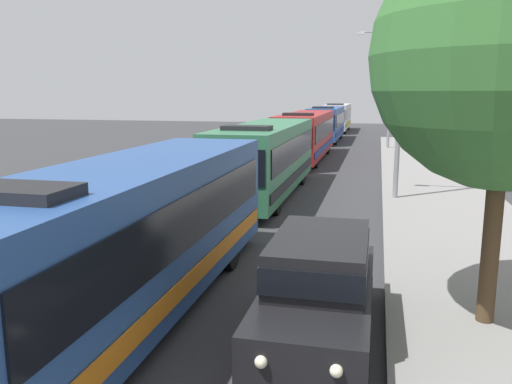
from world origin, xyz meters
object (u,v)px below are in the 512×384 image
object	(u,v)px
white_suv	(319,284)
roadside_tree	(508,56)
bus_fourth_in_line	(326,123)
bus_rear	(337,116)
streetlamp_far	(391,77)
bus_second_in_line	(266,157)
bus_middle	(306,134)
streetlamp_mid	(402,64)
bus_lead	(131,233)

from	to	relation	value
white_suv	roadside_tree	world-z (taller)	roadside_tree
bus_fourth_in_line	bus_rear	xyz separation A→B (m)	(-0.00, 12.65, -0.00)
roadside_tree	streetlamp_far	bearing A→B (deg)	92.36
bus_fourth_in_line	white_suv	distance (m)	39.11
bus_rear	roadside_tree	bearing A→B (deg)	-82.42
bus_second_in_line	bus_middle	world-z (taller)	same
streetlamp_far	streetlamp_mid	bearing A→B (deg)	-90.00
bus_second_in_line	streetlamp_mid	size ratio (longest dim) A/B	1.25
bus_lead	bus_middle	size ratio (longest dim) A/B	0.90
white_suv	bus_second_in_line	bearing A→B (deg)	106.24
streetlamp_mid	streetlamp_far	bearing A→B (deg)	90.00
bus_fourth_in_line	streetlamp_mid	distance (m)	26.93
bus_second_in_line	streetlamp_mid	xyz separation A→B (m)	(5.40, 0.13, 3.80)
bus_rear	streetlamp_mid	bearing A→B (deg)	-82.07
bus_second_in_line	white_suv	size ratio (longest dim) A/B	2.25
bus_second_in_line	white_suv	distance (m)	13.24
bus_fourth_in_line	white_suv	size ratio (longest dim) A/B	2.15
bus_middle	streetlamp_far	world-z (taller)	streetlamp_far
bus_second_in_line	bus_middle	distance (m)	12.69
streetlamp_mid	white_suv	bearing A→B (deg)	-97.55
bus_fourth_in_line	bus_rear	bearing A→B (deg)	90.00
white_suv	roadside_tree	bearing A→B (deg)	20.40
bus_fourth_in_line	bus_rear	distance (m)	12.65
bus_lead	bus_fourth_in_line	world-z (taller)	same
streetlamp_far	bus_fourth_in_line	bearing A→B (deg)	131.95
bus_lead	roadside_tree	distance (m)	7.54
bus_lead	bus_rear	xyz separation A→B (m)	(-0.00, 51.40, -0.00)
bus_lead	bus_second_in_line	bearing A→B (deg)	90.00
bus_rear	streetlamp_far	size ratio (longest dim) A/B	1.17
streetlamp_far	roadside_tree	size ratio (longest dim) A/B	1.24
white_suv	roadside_tree	size ratio (longest dim) A/B	0.68
bus_lead	white_suv	size ratio (longest dim) A/B	2.27
bus_middle	white_suv	distance (m)	25.66
roadside_tree	white_suv	bearing A→B (deg)	-159.60
bus_fourth_in_line	streetlamp_far	bearing A→B (deg)	-48.05
bus_second_in_line	bus_fourth_in_line	distance (m)	26.24
roadside_tree	bus_lead	bearing A→B (deg)	-172.08
streetlamp_mid	bus_second_in_line	bearing A→B (deg)	-178.62
bus_second_in_line	white_suv	bearing A→B (deg)	-73.76
bus_lead	bus_second_in_line	xyz separation A→B (m)	(-0.00, 12.51, -0.00)
bus_rear	streetlamp_mid	world-z (taller)	streetlamp_mid
bus_middle	streetlamp_mid	distance (m)	14.18
bus_rear	white_suv	size ratio (longest dim) A/B	2.12
bus_rear	roadside_tree	xyz separation A→B (m)	(6.71, -50.46, 3.31)
bus_lead	streetlamp_mid	distance (m)	14.26
bus_lead	roadside_tree	xyz separation A→B (m)	(6.71, 0.93, 3.31)
bus_second_in_line	bus_fourth_in_line	world-z (taller)	same
bus_second_in_line	streetlamp_mid	world-z (taller)	streetlamp_mid
bus_lead	bus_fourth_in_line	xyz separation A→B (m)	(-0.00, 38.75, -0.00)
bus_second_in_line	bus_fourth_in_line	size ratio (longest dim) A/B	1.05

